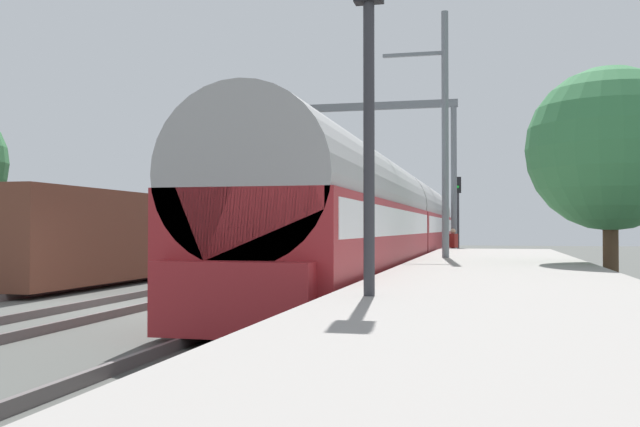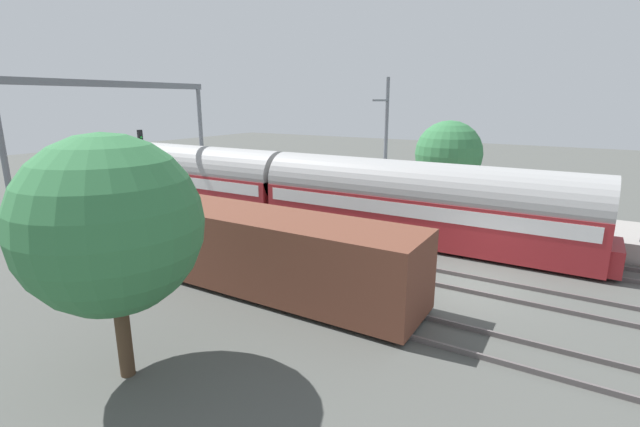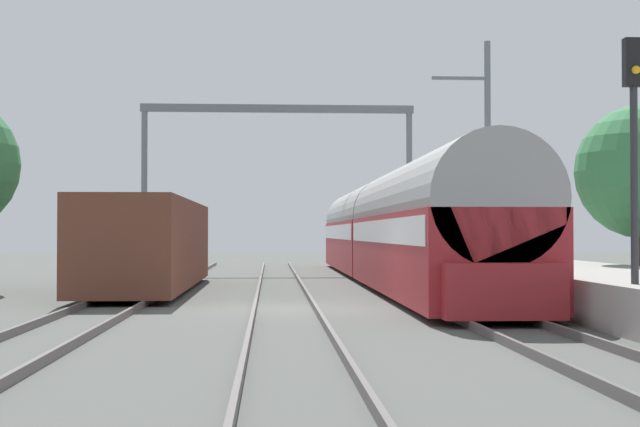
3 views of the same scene
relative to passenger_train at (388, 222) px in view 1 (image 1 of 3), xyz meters
The scene contains 12 objects.
ground 12.67m from the passenger_train, 109.62° to the right, with size 120.00×120.00×0.00m, color #4D4F4B.
track_west 12.66m from the passenger_train, 109.62° to the right, with size 1.52×60.00×0.16m.
track_east 11.94m from the passenger_train, 90.00° to the right, with size 1.52×60.00×0.16m.
platform 10.61m from the passenger_train, 68.69° to the right, with size 4.40×28.00×0.90m.
passenger_train is the anchor object (origin of this frame).
freight_car 9.63m from the passenger_train, 150.89° to the right, with size 2.80×13.00×2.70m.
person_crossing 7.97m from the passenger_train, 75.48° to the left, with size 0.46×0.44×1.73m.
railway_signal_near 17.57m from the passenger_train, 82.88° to the right, with size 0.36×0.30×5.46m.
railway_signal_far 14.75m from the passenger_train, 82.51° to the left, with size 0.36×0.30×4.62m.
catenary_gantry 9.95m from the passenger_train, 117.04° to the left, with size 12.81×0.28×7.86m.
catenary_pole_east_mid 6.24m from the passenger_train, 66.28° to the right, with size 1.90×0.20×8.00m.
tree_east_background 10.22m from the passenger_train, 50.06° to the right, with size 3.98×3.98×5.66m.
Camera 1 is at (7.83, -14.39, 1.74)m, focal length 40.30 mm.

